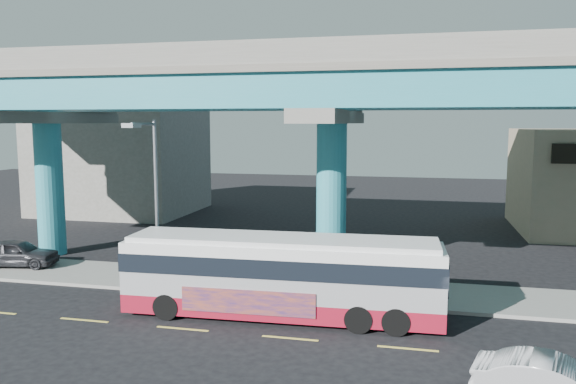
% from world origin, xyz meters
% --- Properties ---
extents(ground, '(120.00, 120.00, 0.00)m').
position_xyz_m(ground, '(0.00, 0.00, 0.00)').
color(ground, black).
rests_on(ground, ground).
extents(sidewalk, '(70.00, 4.00, 0.15)m').
position_xyz_m(sidewalk, '(0.00, 5.50, 0.07)').
color(sidewalk, gray).
rests_on(sidewalk, ground).
extents(lane_markings, '(58.00, 0.12, 0.01)m').
position_xyz_m(lane_markings, '(-0.00, -0.30, 0.01)').
color(lane_markings, '#D8C64C').
rests_on(lane_markings, ground).
extents(viaduct, '(52.00, 12.40, 11.70)m').
position_xyz_m(viaduct, '(-0.00, 9.11, 9.14)').
color(viaduct, teal).
rests_on(viaduct, ground).
extents(building_concrete, '(12.00, 10.00, 9.00)m').
position_xyz_m(building_concrete, '(-20.00, 24.00, 4.50)').
color(building_concrete, gray).
rests_on(building_concrete, ground).
extents(transit_bus, '(12.26, 3.07, 3.12)m').
position_xyz_m(transit_bus, '(-0.80, 1.79, 1.71)').
color(transit_bus, maroon).
rests_on(transit_bus, ground).
extents(parked_car, '(3.05, 4.63, 1.38)m').
position_xyz_m(parked_car, '(-15.65, 5.63, 0.84)').
color(parked_car, '#2B2C30').
rests_on(parked_car, sidewalk).
extents(street_lamp, '(0.50, 2.44, 7.43)m').
position_xyz_m(street_lamp, '(-7.02, 3.45, 5.00)').
color(street_lamp, gray).
rests_on(street_lamp, sidewalk).
extents(stop_sign, '(0.76, 0.36, 2.71)m').
position_xyz_m(stop_sign, '(1.31, 4.18, 2.12)').
color(stop_sign, gray).
rests_on(stop_sign, sidewalk).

